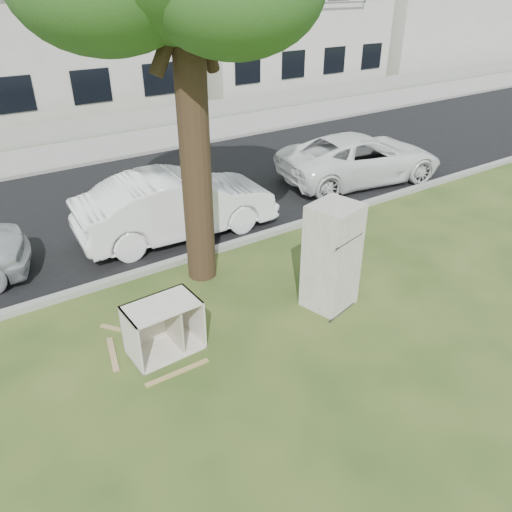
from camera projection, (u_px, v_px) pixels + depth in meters
ground at (272, 312)px, 8.71m from camera, size 120.00×120.00×0.00m
road at (139, 200)px, 13.06m from camera, size 120.00×7.00×0.01m
kerb_near at (205, 255)px, 10.49m from camera, size 120.00×0.18×0.12m
kerb_far at (96, 164)px, 15.64m from camera, size 120.00×0.18×0.12m
sidewalk at (82, 152)px, 16.68m from camera, size 120.00×2.80×0.01m
low_wall at (67, 131)px, 17.68m from camera, size 120.00×0.15×0.70m
townhouse_center at (16, 18)px, 19.58m from camera, size 11.22×8.16×7.44m
townhouse_right at (266, 15)px, 25.54m from camera, size 10.20×8.16×6.84m
filler_right at (436, 10)px, 32.80m from camera, size 16.00×9.00×6.40m
fridge at (332, 257)px, 8.50m from camera, size 0.94×0.90×1.91m
cabinet at (164, 328)px, 7.63m from camera, size 1.12×0.72×0.86m
plank_a at (178, 372)px, 7.37m from camera, size 1.02×0.09×0.02m
plank_b at (122, 330)px, 8.25m from camera, size 0.56×0.70×0.02m
plank_c at (113, 354)px, 7.73m from camera, size 0.27×0.84×0.02m
car_center at (177, 204)px, 11.01m from camera, size 4.50×1.81×1.45m
car_right at (361, 158)px, 14.06m from camera, size 5.03×2.95×1.32m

